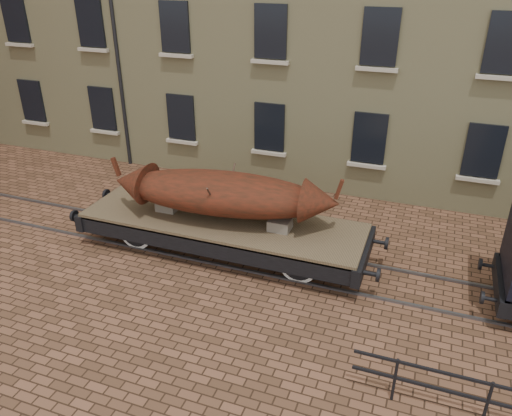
% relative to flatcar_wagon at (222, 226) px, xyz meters
% --- Properties ---
extents(ground, '(90.00, 90.00, 0.00)m').
position_rel_flatcar_wagon_xyz_m(ground, '(2.17, 0.00, -0.84)').
color(ground, '#4D311F').
extents(rail_track, '(30.00, 1.52, 0.06)m').
position_rel_flatcar_wagon_xyz_m(rail_track, '(2.17, 0.00, -0.81)').
color(rail_track, '#59595E').
rests_on(rail_track, ground).
extents(flatcar_wagon, '(8.93, 2.42, 1.35)m').
position_rel_flatcar_wagon_xyz_m(flatcar_wagon, '(0.00, 0.00, 0.00)').
color(flatcar_wagon, brown).
rests_on(flatcar_wagon, ground).
extents(iron_boat, '(6.41, 2.34, 1.55)m').
position_rel_flatcar_wagon_xyz_m(iron_boat, '(0.03, 0.00, 1.02)').
color(iron_boat, '#5D1E0F').
rests_on(iron_boat, flatcar_wagon).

